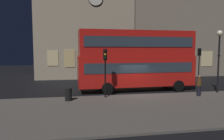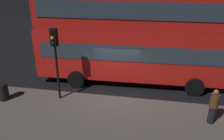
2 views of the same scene
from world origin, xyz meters
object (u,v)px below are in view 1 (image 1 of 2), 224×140
object	(u,v)px
street_lamp	(219,47)
pedestrian	(199,86)
traffic_light_near_kerb	(105,63)
litter_bin	(68,94)
double_decker_bus	(136,58)
traffic_light_far_side	(199,58)

from	to	relation	value
street_lamp	pedestrian	distance (m)	4.06
traffic_light_near_kerb	litter_bin	distance (m)	3.66
litter_bin	pedestrian	bearing A→B (deg)	-1.04
double_decker_bus	pedestrian	xyz separation A→B (m)	(4.11, -3.75, -2.13)
traffic_light_near_kerb	traffic_light_far_side	distance (m)	13.45
pedestrian	traffic_light_far_side	bearing A→B (deg)	-80.12
double_decker_bus	litter_bin	bearing A→B (deg)	-151.89
litter_bin	traffic_light_far_side	bearing A→B (deg)	25.24
traffic_light_far_side	litter_bin	xyz separation A→B (m)	(-14.70, -6.93, -2.30)
traffic_light_near_kerb	double_decker_bus	bearing A→B (deg)	49.47
double_decker_bus	traffic_light_near_kerb	xyz separation A→B (m)	(-3.37, -2.94, -0.25)
street_lamp	pedestrian	world-z (taller)	street_lamp
double_decker_bus	traffic_light_near_kerb	size ratio (longest dim) A/B	2.91
double_decker_bus	street_lamp	bearing A→B (deg)	-24.89
pedestrian	litter_bin	xyz separation A→B (m)	(-10.30, 0.19, -0.38)
traffic_light_far_side	litter_bin	size ratio (longest dim) A/B	4.32
traffic_light_far_side	litter_bin	bearing A→B (deg)	22.08
double_decker_bus	traffic_light_far_side	xyz separation A→B (m)	(8.51, 3.36, -0.21)
double_decker_bus	litter_bin	xyz separation A→B (m)	(-6.19, -3.57, -2.51)
pedestrian	litter_bin	bearing A→B (deg)	40.59
double_decker_bus	pedestrian	size ratio (longest dim) A/B	6.61
double_decker_bus	traffic_light_near_kerb	distance (m)	4.48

